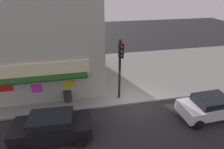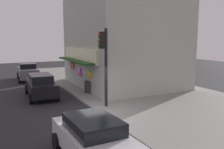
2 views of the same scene
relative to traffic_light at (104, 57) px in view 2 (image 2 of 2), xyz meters
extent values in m
plane|color=#232326|center=(1.12, -0.75, -3.06)|extent=(63.90, 63.90, 0.00)
cube|color=gray|center=(1.12, 4.34, -2.99)|extent=(42.60, 10.16, 0.13)
cube|color=#ADB2A8|center=(-5.68, 4.34, 0.82)|extent=(9.48, 7.62, 7.49)
cube|color=beige|center=(-5.68, 0.45, -0.26)|extent=(7.21, 0.16, 1.03)
cube|color=#194719|center=(-5.68, 0.10, -0.68)|extent=(6.83, 0.90, 0.12)
cube|color=red|center=(-7.70, 0.47, -1.30)|extent=(0.83, 0.08, 0.60)
cube|color=#E533CC|center=(-5.81, 0.47, -1.63)|extent=(0.67, 0.08, 0.59)
cube|color=yellow|center=(-3.60, 0.47, -1.53)|extent=(0.72, 0.08, 0.44)
cylinder|color=black|center=(0.00, 0.11, -0.66)|extent=(0.18, 0.18, 4.55)
cube|color=black|center=(0.00, -0.14, 0.94)|extent=(0.32, 0.28, 0.95)
sphere|color=red|center=(0.00, -0.29, 1.24)|extent=(0.18, 0.18, 0.18)
sphere|color=brown|center=(0.00, -0.29, 0.94)|extent=(0.18, 0.18, 0.18)
sphere|color=#0F4C19|center=(0.00, -0.29, 0.64)|extent=(0.18, 0.18, 0.18)
cylinder|color=#2D2D2D|center=(-3.81, 0.46, -2.49)|extent=(0.60, 0.60, 0.87)
cylinder|color=navy|center=(-5.17, 0.84, -2.51)|extent=(0.20, 0.20, 0.83)
cylinder|color=navy|center=(-5.08, 1.10, -2.51)|extent=(0.20, 0.20, 0.83)
cube|color=#B2333F|center=(-5.13, 0.97, -1.77)|extent=(0.45, 0.36, 0.64)
sphere|color=tan|center=(-5.13, 0.97, -1.31)|extent=(0.22, 0.22, 0.22)
cylinder|color=#B2333F|center=(-4.92, 0.90, -1.81)|extent=(0.13, 0.13, 0.58)
cylinder|color=#B2333F|center=(-5.33, 1.04, -1.81)|extent=(0.13, 0.13, 0.58)
cube|color=silver|center=(5.35, -2.88, -2.37)|extent=(3.98, 1.87, 0.74)
cube|color=black|center=(5.35, -2.88, -1.78)|extent=(2.17, 1.54, 0.45)
cylinder|color=black|center=(3.95, -2.04, -2.74)|extent=(0.65, 0.24, 0.64)
cylinder|color=black|center=(4.00, -3.80, -2.74)|extent=(0.65, 0.24, 0.64)
cube|color=slate|center=(-12.33, -2.70, -2.29)|extent=(4.39, 1.95, 0.89)
cube|color=black|center=(-12.33, -2.70, -1.61)|extent=(2.40, 1.57, 0.49)
cylinder|color=black|center=(-10.78, -1.91, -2.74)|extent=(0.65, 0.25, 0.64)
cylinder|color=black|center=(-10.86, -3.64, -2.74)|extent=(0.65, 0.25, 0.64)
cylinder|color=black|center=(-13.79, -1.75, -2.74)|extent=(0.65, 0.25, 0.64)
cylinder|color=black|center=(-13.88, -3.49, -2.74)|extent=(0.65, 0.25, 0.64)
cube|color=black|center=(-4.47, -2.83, -2.33)|extent=(4.30, 1.85, 0.82)
cube|color=black|center=(-4.47, -2.83, -1.68)|extent=(2.34, 1.50, 0.49)
cylinder|color=black|center=(-2.96, -2.04, -2.74)|extent=(0.65, 0.24, 0.64)
cylinder|color=black|center=(-3.02, -3.73, -2.74)|extent=(0.65, 0.24, 0.64)
cylinder|color=black|center=(-5.92, -1.93, -2.74)|extent=(0.65, 0.24, 0.64)
cylinder|color=black|center=(-5.99, -3.62, -2.74)|extent=(0.65, 0.24, 0.64)
camera|label=1|loc=(-2.58, -10.21, 4.69)|focal=27.05mm
camera|label=2|loc=(12.43, -5.71, 1.05)|focal=38.33mm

